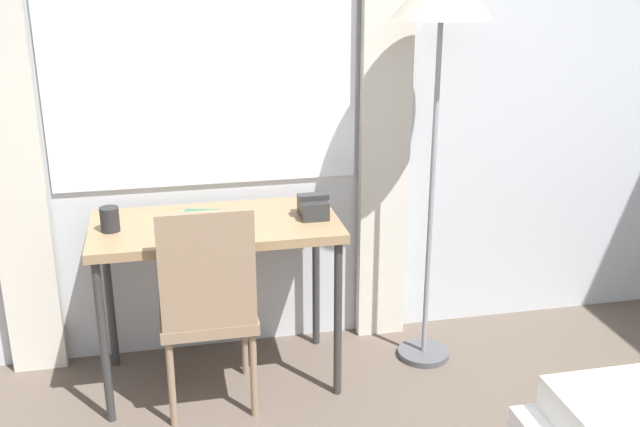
{
  "coord_description": "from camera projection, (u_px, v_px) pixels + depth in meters",
  "views": [
    {
      "loc": [
        -0.72,
        -0.35,
        1.89
      ],
      "look_at": [
        -0.15,
        2.3,
        0.92
      ],
      "focal_mm": 42.0,
      "sensor_mm": 36.0,
      "label": 1
    }
  ],
  "objects": [
    {
      "name": "telephone",
      "position": [
        313.0,
        207.0,
        3.28
      ],
      "size": [
        0.13,
        0.15,
        0.1
      ],
      "color": "#2D2D2D",
      "rests_on": "desk"
    },
    {
      "name": "desk",
      "position": [
        216.0,
        238.0,
        3.25
      ],
      "size": [
        1.06,
        0.54,
        0.77
      ],
      "color": "#937551",
      "rests_on": "ground_plane"
    },
    {
      "name": "wall_back_with_window",
      "position": [
        305.0,
        72.0,
        3.45
      ],
      "size": [
        5.77,
        0.13,
        2.7
      ],
      "color": "silver",
      "rests_on": "ground_plane"
    },
    {
      "name": "standing_lamp",
      "position": [
        441.0,
        9.0,
        3.12
      ],
      "size": [
        0.42,
        0.42,
        1.86
      ],
      "color": "#4C4C51",
      "rests_on": "ground_plane"
    },
    {
      "name": "desk_chair",
      "position": [
        208.0,
        301.0,
        3.09
      ],
      "size": [
        0.4,
        0.4,
        0.94
      ],
      "rotation": [
        0.0,
        0.0,
        -0.0
      ],
      "color": "#8C7259",
      "rests_on": "ground_plane"
    },
    {
      "name": "mug",
      "position": [
        110.0,
        219.0,
        3.11
      ],
      "size": [
        0.08,
        0.08,
        0.1
      ],
      "color": "#262628",
      "rests_on": "desk"
    },
    {
      "name": "book",
      "position": [
        216.0,
        219.0,
        3.23
      ],
      "size": [
        0.33,
        0.26,
        0.02
      ],
      "rotation": [
        0.0,
        0.0,
        -0.21
      ],
      "color": "#33664C",
      "rests_on": "desk"
    }
  ]
}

